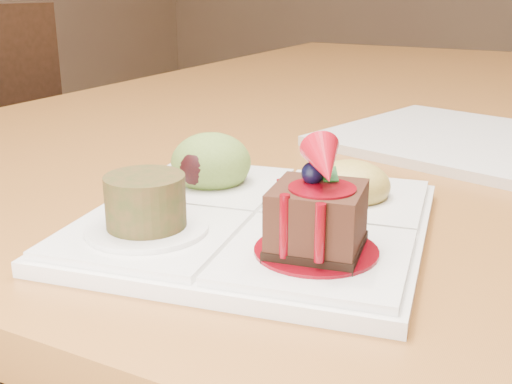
% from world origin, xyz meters
% --- Properties ---
extents(dining_table, '(1.00, 1.80, 0.75)m').
position_xyz_m(dining_table, '(0.00, 0.00, 0.68)').
color(dining_table, brown).
rests_on(dining_table, ground).
extents(chair_left, '(0.48, 0.48, 0.90)m').
position_xyz_m(chair_left, '(-0.65, -0.30, 0.51)').
color(chair_left, black).
rests_on(chair_left, ground).
extents(sampler_plate, '(0.32, 0.32, 0.11)m').
position_xyz_m(sampler_plate, '(0.13, -0.68, 0.77)').
color(sampler_plate, white).
rests_on(sampler_plate, dining_table).
extents(second_plate, '(0.36, 0.36, 0.01)m').
position_xyz_m(second_plate, '(0.22, -0.30, 0.76)').
color(second_plate, white).
rests_on(second_plate, dining_table).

